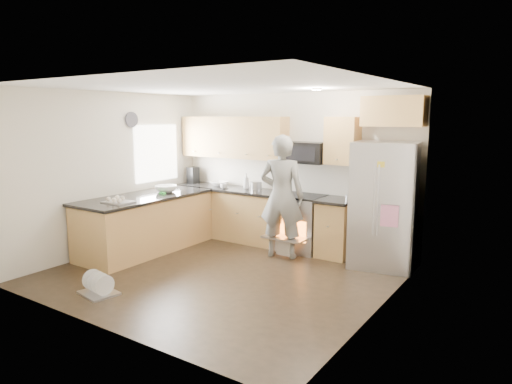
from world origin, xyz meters
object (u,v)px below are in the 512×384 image
Objects in this scene: refrigerator at (384,205)px; dish_rack at (99,288)px; stove_range at (300,210)px; person at (282,197)px.

refrigerator reaches higher than dish_rack.
stove_range is 3.47× the size of dish_rack.
person reaches higher than refrigerator.
refrigerator is at bearing -3.29° from stove_range.
refrigerator is (1.42, -0.08, 0.25)m from stove_range.
person is at bearing -174.54° from refrigerator.
refrigerator is 1.54m from person.
stove_range is 3.38m from dish_rack.
stove_range is 1.44m from refrigerator.
dish_rack is at bearing -140.59° from refrigerator.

